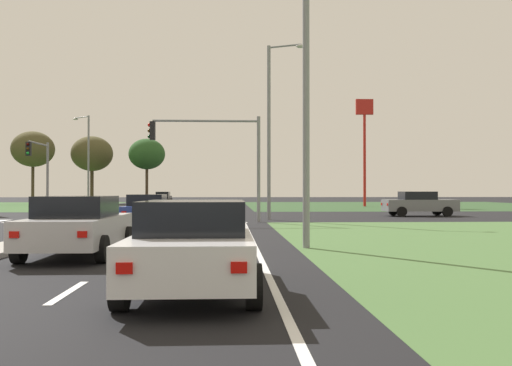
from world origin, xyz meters
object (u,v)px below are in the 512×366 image
Objects in this scene: car_silver_second at (79,225)px; traffic_signal_far_left at (40,163)px; fastfood_pole_sign at (364,128)px; traffic_signal_near_right at (217,148)px; car_blue_fourth at (148,210)px; car_black_third at (163,198)px; treeline_third at (92,154)px; treeline_fourth at (147,154)px; car_white_near at (194,245)px; street_lamp_near at (301,46)px; treeline_second at (33,149)px; street_lamp_second at (272,123)px; street_lamp_third at (87,156)px; car_grey_fifth at (419,204)px.

car_silver_second is 27.91m from traffic_signal_far_left.
traffic_signal_near_right is at bearing -118.24° from fastfood_pole_sign.
car_black_third is at bearing 96.09° from car_blue_fourth.
treeline_third is 1.07× the size of treeline_fourth.
traffic_signal_near_right is at bearing 90.32° from car_white_near.
street_lamp_near reaches higher than treeline_second.
treeline_fourth is (-9.37, 37.85, 2.17)m from traffic_signal_near_right.
treeline_second is (-36.96, 9.02, -1.67)m from fastfood_pole_sign.
fastfood_pole_sign is (22.36, -13.19, 7.37)m from car_black_third.
car_white_near is 0.44× the size of street_lamp_near.
fastfood_pole_sign reaches higher than car_black_third.
street_lamp_near is at bearing 14.59° from car_silver_second.
fastfood_pole_sign is (17.74, 41.50, 7.37)m from car_silver_second.
car_black_third is 0.79× the size of traffic_signal_near_right.
street_lamp_third is (-16.91, 25.64, -0.24)m from street_lamp_second.
street_lamp_second reaches higher than treeline_third.
street_lamp_near is at bearing 101.13° from car_black_third.
car_grey_fifth is 0.50× the size of street_lamp_third.
treeline_second is 1.01× the size of treeline_third.
street_lamp_near is 1.13× the size of street_lamp_third.
street_lamp_third reaches higher than car_white_near.
treeline_second is at bearing 110.79° from traffic_signal_far_left.
treeline_third is at bearing 105.62° from car_white_near.
street_lamp_second is at bearing -56.58° from street_lamp_third.
treeline_second is 7.25m from treeline_third.
treeline_fourth is (4.51, 10.10, 0.84)m from street_lamp_third.
street_lamp_third reaches higher than car_blue_fourth.
fastfood_pole_sign is (11.90, 39.98, 2.34)m from street_lamp_near.
treeline_second is at bearing 166.29° from fastfood_pole_sign.
street_lamp_second is (-9.87, -4.12, 4.64)m from car_grey_fifth.
fastfood_pole_sign is (28.49, -0.54, 2.94)m from street_lamp_third.
treeline_second is at bearing 116.29° from car_blue_fourth.
car_grey_fifth is (12.79, 25.48, 0.05)m from car_white_near.
street_lamp_second is at bearing 34.86° from traffic_signal_near_right.
street_lamp_third is at bearing 93.06° from traffic_signal_far_left.
treeline_second is at bearing 134.97° from street_lamp_third.
car_silver_second is 1.04× the size of car_blue_fourth.
street_lamp_near is at bearing -106.57° from fastfood_pole_sign.
treeline_third is (-16.76, 59.96, 5.49)m from car_white_near.
treeline_second is at bearing 110.83° from car_silver_second.
car_blue_fourth is at bearing -142.59° from street_lamp_second.
street_lamp_near is at bearing -67.73° from street_lamp_third.
fastfood_pole_sign is 34.11m from treeline_third.
street_lamp_near reaches higher than traffic_signal_far_left.
traffic_signal_near_right reaches higher than car_blue_fourth.
fastfood_pole_sign is 1.40× the size of treeline_fourth.
treeline_fourth is (3.65, 26.20, 2.43)m from traffic_signal_far_left.
traffic_signal_near_right is 31.18m from fastfood_pole_sign.
car_blue_fourth is at bearing 101.10° from car_white_near.
traffic_signal_near_right is 13.20m from street_lamp_near.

